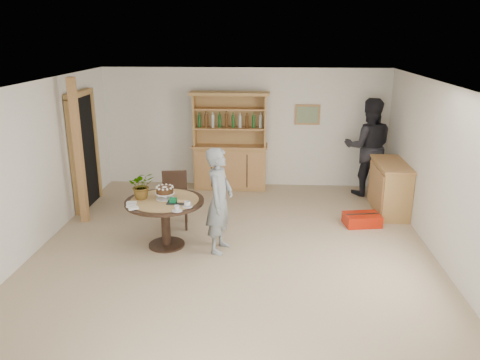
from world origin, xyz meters
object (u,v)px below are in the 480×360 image
sideboard (390,187)px  dining_table (165,209)px  hutch (230,156)px  adult_person (368,147)px  red_suitcase (362,220)px  dining_chair (175,196)px  teen_boy (219,201)px

sideboard → dining_table: bearing=-156.0°
hutch → dining_table: (-0.76, -2.93, -0.08)m
adult_person → red_suitcase: size_ratio=3.00×
adult_person → dining_chair: bearing=30.9°
hutch → red_suitcase: 3.16m
hutch → sideboard: hutch is taller
adult_person → teen_boy: bearing=49.2°
teen_boy → red_suitcase: (2.35, 1.12, -0.70)m
dining_table → sideboard: bearing=24.0°
hutch → sideboard: size_ratio=1.62×
dining_chair → teen_boy: size_ratio=0.59×
adult_person → sideboard: bearing=106.8°
sideboard → red_suitcase: 0.98m
red_suitcase → dining_table: bearing=-171.8°
dining_table → dining_chair: (-0.01, 0.83, -0.07)m
sideboard → adult_person: size_ratio=0.64×
hutch → teen_boy: hutch is taller
teen_boy → adult_person: size_ratio=0.81×
sideboard → dining_table: 4.16m
sideboard → adult_person: 1.15m
sideboard → teen_boy: bearing=-148.7°
teen_boy → adult_person: (2.71, 2.79, 0.18)m
dining_chair → dining_table: bearing=-98.5°
dining_table → teen_boy: size_ratio=0.75×
red_suitcase → adult_person: bearing=68.4°
sideboard → dining_chair: (-3.81, -0.86, 0.06)m
dining_table → adult_person: adult_person is taller
dining_chair → teen_boy: teen_boy is taller
dining_chair → teen_boy: bearing=-56.5°
dining_table → dining_chair: dining_chair is taller
sideboard → red_suitcase: size_ratio=1.92×
hutch → teen_boy: bearing=-88.3°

